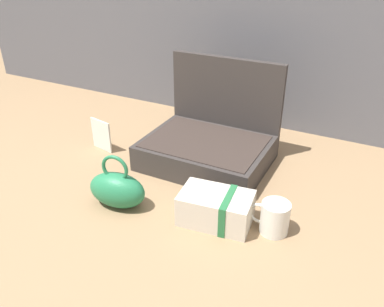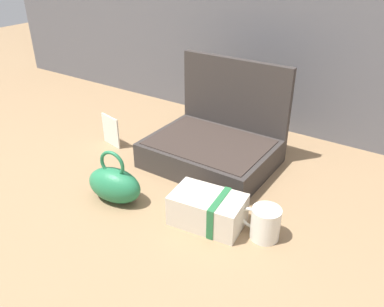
# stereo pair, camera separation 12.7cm
# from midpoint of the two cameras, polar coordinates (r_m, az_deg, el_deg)

# --- Properties ---
(ground_plane) EXTENTS (6.00, 6.00, 0.00)m
(ground_plane) POSITION_cam_midpoint_polar(r_m,az_deg,el_deg) (1.34, -1.82, -4.09)
(ground_plane) COLOR #8C6D4C
(open_suitcase) EXTENTS (0.44, 0.35, 0.36)m
(open_suitcase) POSITION_cam_midpoint_polar(r_m,az_deg,el_deg) (1.42, 0.09, 1.64)
(open_suitcase) COLOR #332D2B
(open_suitcase) RESTS_ON ground_plane
(teal_pouch_handbag) EXTENTS (0.19, 0.12, 0.18)m
(teal_pouch_handbag) POSITION_cam_midpoint_polar(r_m,az_deg,el_deg) (1.22, -13.85, -5.18)
(teal_pouch_handbag) COLOR #237247
(teal_pouch_handbag) RESTS_ON ground_plane
(cream_toiletry_bag) EXTENTS (0.22, 0.15, 0.10)m
(cream_toiletry_bag) POSITION_cam_midpoint_polar(r_m,az_deg,el_deg) (1.13, 0.44, -8.13)
(cream_toiletry_bag) COLOR beige
(cream_toiletry_bag) RESTS_ON ground_plane
(coffee_mug) EXTENTS (0.12, 0.08, 0.09)m
(coffee_mug) POSITION_cam_midpoint_polar(r_m,az_deg,el_deg) (1.11, 8.68, -9.36)
(coffee_mug) COLOR silver
(coffee_mug) RESTS_ON ground_plane
(info_card_left) EXTENTS (0.10, 0.03, 0.12)m
(info_card_left) POSITION_cam_midpoint_polar(r_m,az_deg,el_deg) (1.56, -15.41, 2.56)
(info_card_left) COLOR silver
(info_card_left) RESTS_ON ground_plane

